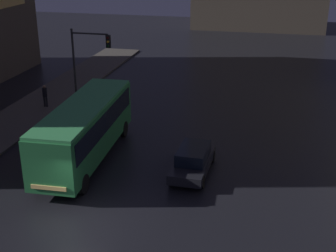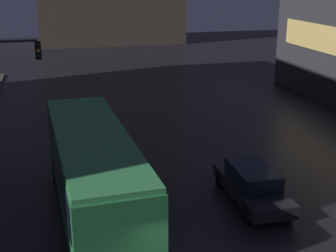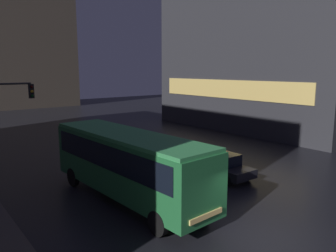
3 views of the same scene
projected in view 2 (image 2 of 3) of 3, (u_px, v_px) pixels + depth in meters
bus_near at (93, 167)px, 16.58m from camera, size 2.94×10.23×3.32m
car_taxi at (252, 184)px, 18.27m from camera, size 1.88×4.53×1.45m
traffic_light_main at (5, 73)px, 23.24m from camera, size 2.96×0.35×5.72m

